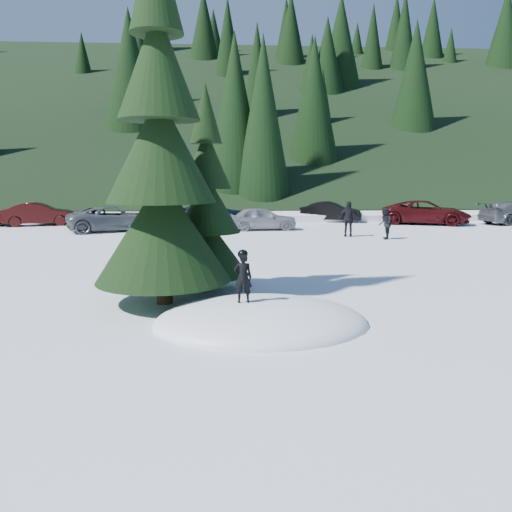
{
  "coord_description": "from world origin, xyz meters",
  "views": [
    {
      "loc": [
        -0.71,
        -10.0,
        3.05
      ],
      "look_at": [
        0.02,
        1.97,
        1.1
      ],
      "focal_mm": 35.0,
      "sensor_mm": 36.0,
      "label": 1
    }
  ],
  "objects": [
    {
      "name": "car_6",
      "position": [
        11.79,
        20.5,
        0.74
      ],
      "size": [
        5.85,
        4.24,
        1.48
      ],
      "primitive_type": "imported",
      "rotation": [
        0.0,
        0.0,
        1.19
      ],
      "color": "#3A0A0D",
      "rests_on": "ground"
    },
    {
      "name": "spruce_tall",
      "position": [
        -2.2,
        1.8,
        3.32
      ],
      "size": [
        3.2,
        3.2,
        8.6
      ],
      "color": "black",
      "rests_on": "ground"
    },
    {
      "name": "car_4",
      "position": [
        1.31,
        17.82,
        0.66
      ],
      "size": [
        3.95,
        1.78,
        1.32
      ],
      "primitive_type": "imported",
      "rotation": [
        0.0,
        0.0,
        1.63
      ],
      "color": "gray",
      "rests_on": "ground"
    },
    {
      "name": "ground",
      "position": [
        0.0,
        0.0,
        0.0
      ],
      "size": [
        200.0,
        200.0,
        0.0
      ],
      "primitive_type": "plane",
      "color": "white",
      "rests_on": "ground"
    },
    {
      "name": "car_3",
      "position": [
        -1.5,
        21.88,
        0.66
      ],
      "size": [
        4.63,
        2.12,
        1.31
      ],
      "primitive_type": "imported",
      "rotation": [
        0.0,
        0.0,
        1.63
      ],
      "color": "black",
      "rests_on": "ground"
    },
    {
      "name": "adult_0",
      "position": [
        6.9,
        13.37,
        0.75
      ],
      "size": [
        0.75,
        0.86,
        1.5
      ],
      "primitive_type": "imported",
      "rotation": [
        0.0,
        0.0,
        4.44
      ],
      "color": "black",
      "rests_on": "ground"
    },
    {
      "name": "car_1",
      "position": [
        -12.08,
        21.16,
        0.7
      ],
      "size": [
        4.48,
        2.53,
        1.4
      ],
      "primitive_type": "imported",
      "rotation": [
        0.0,
        0.0,
        1.83
      ],
      "color": "black",
      "rests_on": "ground"
    },
    {
      "name": "forest_hillside",
      "position": [
        0.0,
        54.0,
        12.5
      ],
      "size": [
        200.0,
        60.0,
        25.0
      ],
      "primitive_type": null,
      "color": "black",
      "rests_on": "ground"
    },
    {
      "name": "child_skier",
      "position": [
        -0.37,
        -0.08,
        0.99
      ],
      "size": [
        0.38,
        0.25,
        1.02
      ],
      "primitive_type": "imported",
      "rotation": [
        0.0,
        0.0,
        3.17
      ],
      "color": "black",
      "rests_on": "snow_mound"
    },
    {
      "name": "spruce_short",
      "position": [
        -1.2,
        3.2,
        2.1
      ],
      "size": [
        2.2,
        2.2,
        5.37
      ],
      "color": "black",
      "rests_on": "ground"
    },
    {
      "name": "adult_1",
      "position": [
        5.41,
        14.48,
        0.89
      ],
      "size": [
        1.11,
        0.66,
        1.77
      ],
      "primitive_type": "imported",
      "rotation": [
        0.0,
        0.0,
        2.91
      ],
      "color": "black",
      "rests_on": "ground"
    },
    {
      "name": "car_2",
      "position": [
        -6.9,
        17.76,
        0.68
      ],
      "size": [
        5.41,
        3.93,
        1.37
      ],
      "primitive_type": "imported",
      "rotation": [
        0.0,
        0.0,
        1.95
      ],
      "color": "#54575C",
      "rests_on": "ground"
    },
    {
      "name": "car_5",
      "position": [
        6.19,
        22.47,
        0.66
      ],
      "size": [
        4.24,
        2.5,
        1.32
      ],
      "primitive_type": "imported",
      "rotation": [
        0.0,
        0.0,
        1.28
      ],
      "color": "black",
      "rests_on": "ground"
    },
    {
      "name": "snow_mound",
      "position": [
        0.0,
        0.0,
        0.0
      ],
      "size": [
        4.48,
        3.52,
        0.96
      ],
      "primitive_type": "ellipsoid",
      "color": "white",
      "rests_on": "ground"
    }
  ]
}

